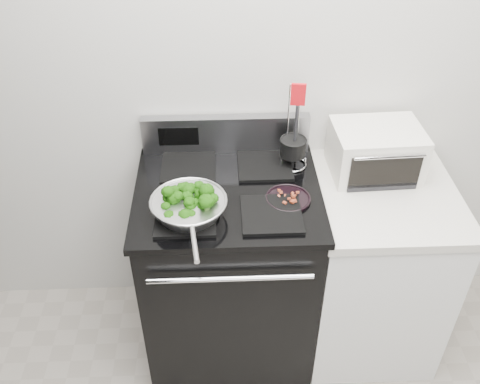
{
  "coord_description": "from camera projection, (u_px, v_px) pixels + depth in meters",
  "views": [
    {
      "loc": [
        -0.32,
        -0.37,
        2.33
      ],
      "look_at": [
        -0.25,
        1.36,
        0.98
      ],
      "focal_mm": 40.0,
      "sensor_mm": 36.0,
      "label": 1
    }
  ],
  "objects": [
    {
      "name": "broccoli_pile",
      "position": [
        188.0,
        202.0,
        2.08
      ],
      "size": [
        0.24,
        0.24,
        0.08
      ],
      "primitive_type": null,
      "color": "black",
      "rests_on": "skillet"
    },
    {
      "name": "counter",
      "position": [
        371.0,
        267.0,
        2.58
      ],
      "size": [
        0.62,
        0.68,
        0.92
      ],
      "color": "white",
      "rests_on": "floor"
    },
    {
      "name": "back_wall",
      "position": [
        294.0,
        66.0,
        2.28
      ],
      "size": [
        4.0,
        0.02,
        2.7
      ],
      "primitive_type": "cube",
      "color": "beige",
      "rests_on": "ground"
    },
    {
      "name": "gas_range",
      "position": [
        229.0,
        267.0,
        2.54
      ],
      "size": [
        0.79,
        0.69,
        1.13
      ],
      "color": "black",
      "rests_on": "floor"
    },
    {
      "name": "skillet",
      "position": [
        189.0,
        206.0,
        2.09
      ],
      "size": [
        0.31,
        0.48,
        0.07
      ],
      "rotation": [
        0.0,
        0.0,
        0.12
      ],
      "color": "silver",
      "rests_on": "gas_range"
    },
    {
      "name": "utensil_holder",
      "position": [
        293.0,
        152.0,
        2.36
      ],
      "size": [
        0.13,
        0.13,
        0.41
      ],
      "rotation": [
        0.0,
        0.0,
        -0.12
      ],
      "color": "silver",
      "rests_on": "gas_range"
    },
    {
      "name": "bacon_plate",
      "position": [
        288.0,
        197.0,
        2.19
      ],
      "size": [
        0.19,
        0.19,
        0.04
      ],
      "rotation": [
        0.0,
        0.0,
        -0.12
      ],
      "color": "black",
      "rests_on": "gas_range"
    },
    {
      "name": "toaster_oven",
      "position": [
        376.0,
        151.0,
        2.35
      ],
      "size": [
        0.39,
        0.31,
        0.22
      ],
      "rotation": [
        0.0,
        0.0,
        0.04
      ],
      "color": "white",
      "rests_on": "counter"
    }
  ]
}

